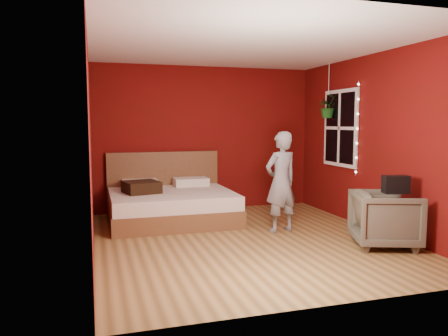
# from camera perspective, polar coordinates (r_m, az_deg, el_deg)

# --- Properties ---
(floor) EXTENTS (4.50, 4.50, 0.00)m
(floor) POSITION_cam_1_polar(r_m,az_deg,el_deg) (6.05, 2.94, -9.31)
(floor) COLOR olive
(floor) RESTS_ON ground
(room_walls) EXTENTS (4.04, 4.54, 2.62)m
(room_walls) POSITION_cam_1_polar(r_m,az_deg,el_deg) (5.84, 3.03, 6.79)
(room_walls) COLOR #600A0C
(room_walls) RESTS_ON ground
(window) EXTENTS (0.05, 0.97, 1.27)m
(window) POSITION_cam_1_polar(r_m,az_deg,el_deg) (7.51, 14.94, 5.05)
(window) COLOR white
(window) RESTS_ON room_walls
(fairy_lights) EXTENTS (0.04, 0.04, 1.45)m
(fairy_lights) POSITION_cam_1_polar(r_m,az_deg,el_deg) (7.06, 17.01, 4.95)
(fairy_lights) COLOR silver
(fairy_lights) RESTS_ON room_walls
(bed) EXTENTS (1.96, 1.67, 1.08)m
(bed) POSITION_cam_1_polar(r_m,az_deg,el_deg) (7.18, -6.98, -4.62)
(bed) COLOR brown
(bed) RESTS_ON ground
(person) EXTENTS (0.60, 0.47, 1.47)m
(person) POSITION_cam_1_polar(r_m,az_deg,el_deg) (6.40, 7.45, -1.81)
(person) COLOR slate
(person) RESTS_ON ground
(armchair) EXTENTS (1.00, 0.99, 0.72)m
(armchair) POSITION_cam_1_polar(r_m,az_deg,el_deg) (6.01, 20.31, -6.27)
(armchair) COLOR #585645
(armchair) RESTS_ON ground
(handbag) EXTENTS (0.34, 0.22, 0.22)m
(handbag) POSITION_cam_1_polar(r_m,az_deg,el_deg) (5.85, 21.51, -1.98)
(handbag) COLOR black
(handbag) RESTS_ON armchair
(throw_pillow) EXTENTS (0.61, 0.61, 0.18)m
(throw_pillow) POSITION_cam_1_polar(r_m,az_deg,el_deg) (7.00, -10.73, -2.46)
(throw_pillow) COLOR black
(throw_pillow) RESTS_ON bed
(hanging_plant) EXTENTS (0.40, 0.36, 0.93)m
(hanging_plant) POSITION_cam_1_polar(r_m,az_deg,el_deg) (7.69, 13.45, 7.81)
(hanging_plant) COLOR silver
(hanging_plant) RESTS_ON room_walls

